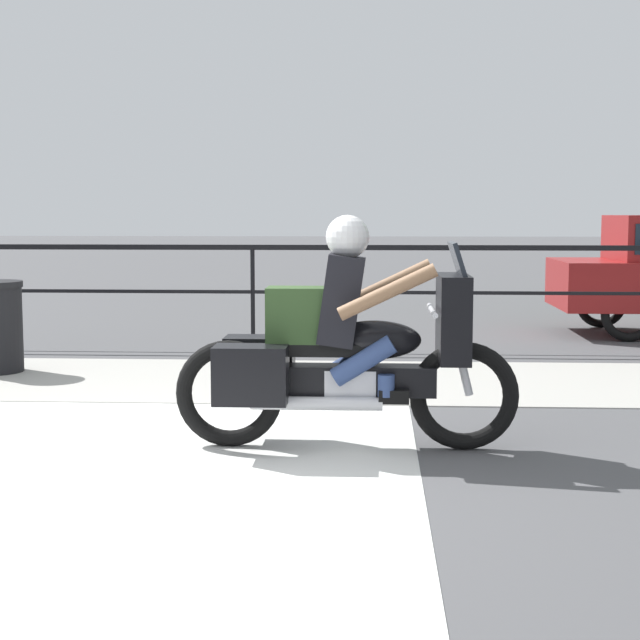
# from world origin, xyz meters

# --- Properties ---
(ground_plane) EXTENTS (120.00, 120.00, 0.00)m
(ground_plane) POSITION_xyz_m (0.00, 0.00, 0.00)
(ground_plane) COLOR #4C4C4F
(sidewalk_band) EXTENTS (44.00, 2.40, 0.01)m
(sidewalk_band) POSITION_xyz_m (0.00, 3.40, 0.01)
(sidewalk_band) COLOR #A8A59E
(sidewalk_band) RESTS_ON ground
(crosswalk_band) EXTENTS (3.65, 6.00, 0.01)m
(crosswalk_band) POSITION_xyz_m (-0.12, -0.20, 0.00)
(crosswalk_band) COLOR silver
(crosswalk_band) RESTS_ON ground
(fence_railing) EXTENTS (36.00, 0.05, 1.21)m
(fence_railing) POSITION_xyz_m (0.00, 5.54, 0.95)
(fence_railing) COLOR black
(fence_railing) RESTS_ON ground
(motorcycle) EXTENTS (2.31, 0.76, 1.57)m
(motorcycle) POSITION_xyz_m (1.21, 0.76, 0.68)
(motorcycle) COLOR black
(motorcycle) RESTS_ON ground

